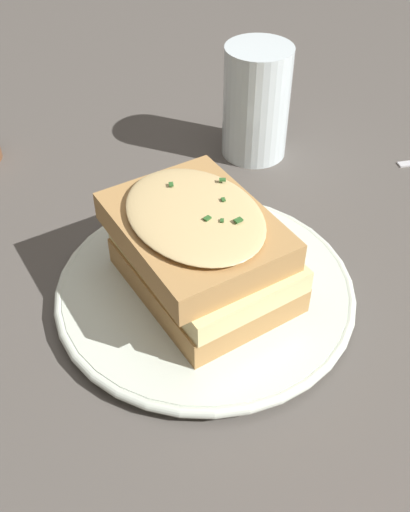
% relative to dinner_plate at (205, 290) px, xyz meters
% --- Properties ---
extents(ground_plane, '(2.40, 2.40, 0.00)m').
position_rel_dinner_plate_xyz_m(ground_plane, '(0.02, 0.01, -0.01)').
color(ground_plane, '#514C47').
extents(dinner_plate, '(0.25, 0.25, 0.01)m').
position_rel_dinner_plate_xyz_m(dinner_plate, '(0.00, 0.00, 0.00)').
color(dinner_plate, silver).
rests_on(dinner_plate, ground_plane).
extents(sandwich, '(0.13, 0.15, 0.08)m').
position_rel_dinner_plate_xyz_m(sandwich, '(0.00, -0.00, 0.04)').
color(sandwich, '#B2844C').
rests_on(sandwich, dinner_plate).
extents(water_glass, '(0.07, 0.07, 0.12)m').
position_rel_dinner_plate_xyz_m(water_glass, '(-0.14, -0.18, 0.05)').
color(water_glass, silver).
rests_on(water_glass, ground_plane).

